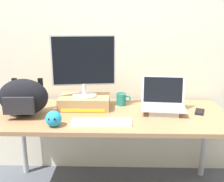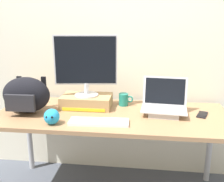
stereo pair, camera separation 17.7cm
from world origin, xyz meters
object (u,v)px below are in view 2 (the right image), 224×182
object	(u,v)px
open_laptop	(164,107)
plush_toy	(52,117)
external_keyboard	(99,122)
cell_phone	(202,115)
toner_box_yellow	(87,101)
desktop_monitor	(86,64)
coffee_mug	(124,99)
messenger_backpack	(26,95)

from	to	relation	value
open_laptop	plush_toy	world-z (taller)	open_laptop
open_laptop	external_keyboard	distance (m)	0.52
external_keyboard	cell_phone	bearing A→B (deg)	15.74
toner_box_yellow	desktop_monitor	size ratio (longest dim) A/B	0.81
external_keyboard	desktop_monitor	bearing A→B (deg)	112.72
external_keyboard	coffee_mug	xyz separation A→B (m)	(0.14, 0.41, 0.04)
open_laptop	external_keyboard	bearing A→B (deg)	-147.08
coffee_mug	plush_toy	distance (m)	0.65
coffee_mug	toner_box_yellow	bearing A→B (deg)	-166.93
desktop_monitor	coffee_mug	xyz separation A→B (m)	(0.30, 0.07, -0.31)
toner_box_yellow	desktop_monitor	bearing A→B (deg)	-80.34
toner_box_yellow	open_laptop	distance (m)	0.63
desktop_monitor	plush_toy	world-z (taller)	desktop_monitor
toner_box_yellow	cell_phone	size ratio (longest dim) A/B	2.61
external_keyboard	messenger_backpack	bearing A→B (deg)	162.21
open_laptop	external_keyboard	world-z (taller)	open_laptop
open_laptop	messenger_backpack	world-z (taller)	messenger_backpack
open_laptop	toner_box_yellow	bearing A→B (deg)	176.43
external_keyboard	messenger_backpack	world-z (taller)	messenger_backpack
toner_box_yellow	external_keyboard	size ratio (longest dim) A/B	0.96
toner_box_yellow	coffee_mug	xyz separation A→B (m)	(0.30, 0.07, 0.00)
open_laptop	cell_phone	size ratio (longest dim) A/B	2.29
toner_box_yellow	desktop_monitor	xyz separation A→B (m)	(0.00, -0.00, 0.31)
desktop_monitor	external_keyboard	size ratio (longest dim) A/B	1.19
open_laptop	cell_phone	distance (m)	0.29
messenger_backpack	plush_toy	bearing A→B (deg)	-39.51
plush_toy	messenger_backpack	bearing A→B (deg)	142.30
external_keyboard	coffee_mug	world-z (taller)	coffee_mug
desktop_monitor	messenger_backpack	xyz separation A→B (m)	(-0.43, -0.18, -0.22)
open_laptop	external_keyboard	size ratio (longest dim) A/B	0.84
toner_box_yellow	messenger_backpack	distance (m)	0.48
desktop_monitor	toner_box_yellow	bearing A→B (deg)	92.57
desktop_monitor	cell_phone	distance (m)	0.98
coffee_mug	desktop_monitor	bearing A→B (deg)	-166.71
external_keyboard	coffee_mug	distance (m)	0.43
external_keyboard	plush_toy	world-z (taller)	plush_toy
cell_phone	toner_box_yellow	bearing A→B (deg)	-164.75
external_keyboard	messenger_backpack	xyz separation A→B (m)	(-0.59, 0.16, 0.13)
open_laptop	cell_phone	bearing A→B (deg)	5.81
external_keyboard	plush_toy	distance (m)	0.33
external_keyboard	plush_toy	xyz separation A→B (m)	(-0.32, -0.05, 0.04)
open_laptop	messenger_backpack	size ratio (longest dim) A/B	0.94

